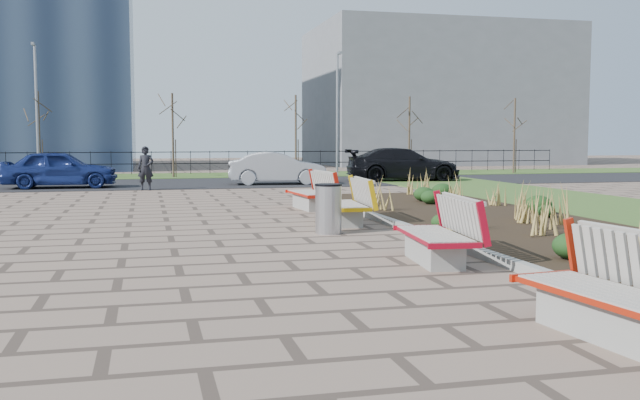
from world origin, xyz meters
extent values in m
plane|color=#755F50|center=(0.00, 0.00, 0.00)|extent=(120.00, 120.00, 0.00)
cube|color=black|center=(6.25, 5.00, 0.05)|extent=(4.50, 18.00, 0.10)
cube|color=gray|center=(3.92, 5.00, 0.07)|extent=(0.16, 18.00, 0.15)
cube|color=#33511E|center=(0.00, 28.00, 0.02)|extent=(80.00, 5.00, 0.04)
cube|color=black|center=(0.00, 22.00, 0.01)|extent=(80.00, 7.00, 0.02)
cylinder|color=#B2B2B7|center=(2.27, 5.44, 0.49)|extent=(0.53, 0.53, 0.98)
imported|color=black|center=(-1.29, 18.51, 0.81)|extent=(0.65, 0.49, 1.61)
imported|color=navy|center=(-4.46, 20.33, 0.74)|extent=(4.24, 1.76, 1.43)
imported|color=#9EA0A6|center=(3.96, 20.49, 0.68)|extent=(4.12, 1.79, 1.32)
imported|color=black|center=(9.80, 21.42, 0.75)|extent=(5.21, 2.59, 1.45)
cube|color=slate|center=(20.00, 42.00, 5.00)|extent=(18.00, 12.00, 10.00)
camera|label=1|loc=(-1.27, -8.33, 1.92)|focal=40.00mm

